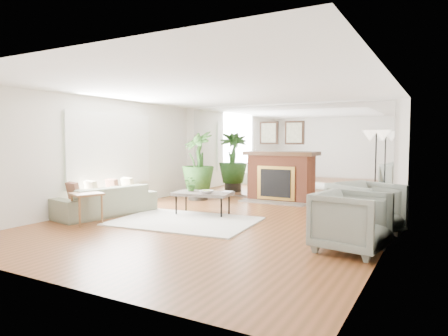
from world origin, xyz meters
The scene contains 18 objects.
ground centered at (0.00, 0.00, 0.00)m, with size 7.00×7.00×0.00m, color brown.
wall_left centered at (-2.99, 0.00, 1.25)m, with size 0.02×7.00×2.50m, color white.
wall_right centered at (2.99, 0.00, 1.25)m, with size 0.02×7.00×2.50m, color white.
wall_back centered at (0.00, 3.49, 1.25)m, with size 6.00×0.02×2.50m, color white.
mirror_panel centered at (0.00, 3.47, 1.25)m, with size 5.40×0.04×2.40m, color silver.
window_panel centered at (-2.96, 0.40, 1.35)m, with size 0.04×2.40×1.50m, color #B2E09E.
fireplace centered at (0.00, 3.26, 0.66)m, with size 1.85×0.83×2.05m.
area_rug centered at (-0.59, -0.09, 0.01)m, with size 2.62×1.87×0.03m, color silver.
coffee_table centered at (-0.69, 0.71, 0.44)m, with size 1.30×0.90×0.48m.
sofa centered at (-2.45, -0.30, 0.31)m, with size 2.11×0.82×0.62m, color gray.
armchair_back centered at (2.60, 0.50, 0.44)m, with size 0.93×0.96×0.87m, color gray.
armchair_front centered at (2.60, -0.65, 0.43)m, with size 0.91×0.94×0.85m, color gray.
side_table centered at (-2.08, -1.13, 0.49)m, with size 0.67×0.67×0.59m.
potted_ficus centered at (-1.94, 2.46, 0.96)m, with size 1.10×1.10×1.79m.
floor_lamp centered at (2.42, 2.69, 1.52)m, with size 0.58×0.32×1.78m.
tabletop_plant centered at (-0.99, 0.74, 0.63)m, with size 0.28×0.24×0.31m, color #336424.
fruit_bowl centered at (-0.52, 0.58, 0.51)m, with size 0.27×0.27×0.07m, color olive.
book centered at (-0.33, 0.92, 0.49)m, with size 0.19×0.26×0.02m, color olive.
Camera 1 is at (3.71, -6.31, 1.56)m, focal length 32.00 mm.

